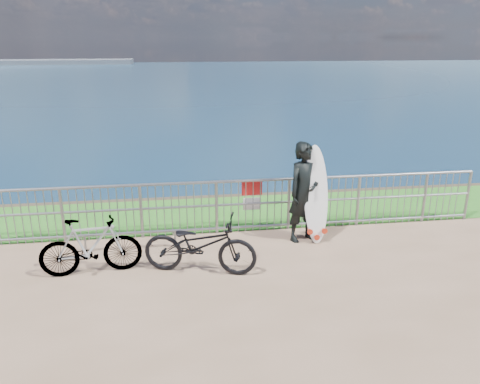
{
  "coord_description": "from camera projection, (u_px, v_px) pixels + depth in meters",
  "views": [
    {
      "loc": [
        -1.28,
        -7.26,
        3.83
      ],
      "look_at": [
        -0.08,
        1.2,
        1.0
      ],
      "focal_mm": 35.0,
      "sensor_mm": 36.0,
      "label": 1
    }
  ],
  "objects": [
    {
      "name": "surfboard",
      "position": [
        316.0,
        198.0,
        9.02
      ],
      "size": [
        0.54,
        0.49,
        1.91
      ],
      "color": "white",
      "rests_on": "ground"
    },
    {
      "name": "surfer",
      "position": [
        304.0,
        192.0,
        9.04
      ],
      "size": [
        0.85,
        0.73,
        1.97
      ],
      "primitive_type": "imported",
      "rotation": [
        0.0,
        0.0,
        0.43
      ],
      "color": "black",
      "rests_on": "ground"
    },
    {
      "name": "grass_strip",
      "position": [
        234.0,
        212.0,
        10.73
      ],
      "size": [
        120.0,
        120.0,
        0.0
      ],
      "primitive_type": "plane",
      "color": "#27741F",
      "rests_on": "ground"
    },
    {
      "name": "bicycle_near",
      "position": [
        200.0,
        245.0,
        7.88
      ],
      "size": [
        2.04,
        1.17,
        1.02
      ],
      "primitive_type": "imported",
      "rotation": [
        0.0,
        0.0,
        1.3
      ],
      "color": "black",
      "rests_on": "ground"
    },
    {
      "name": "bicycle_far",
      "position": [
        91.0,
        246.0,
        7.83
      ],
      "size": [
        1.72,
        0.64,
        1.01
      ],
      "primitive_type": "imported",
      "rotation": [
        0.0,
        0.0,
        1.67
      ],
      "color": "black",
      "rests_on": "ground"
    },
    {
      "name": "seascape",
      "position": [
        31.0,
        65.0,
        142.25
      ],
      "size": [
        260.0,
        260.0,
        5.0
      ],
      "color": "brown",
      "rests_on": "ground"
    },
    {
      "name": "bike_rack",
      "position": [
        130.0,
        235.0,
        8.74
      ],
      "size": [
        1.85,
        0.05,
        0.39
      ],
      "color": "gray",
      "rests_on": "ground"
    },
    {
      "name": "railing",
      "position": [
        242.0,
        205.0,
        9.52
      ],
      "size": [
        10.06,
        0.1,
        1.13
      ],
      "color": "gray",
      "rests_on": "ground"
    }
  ]
}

